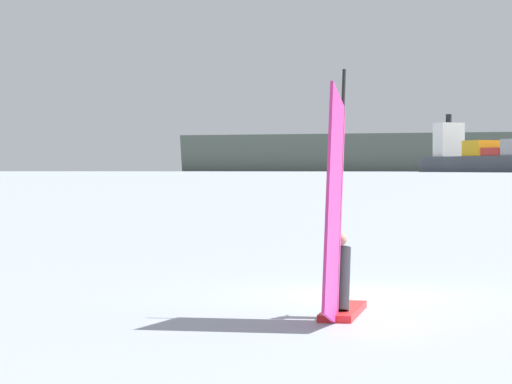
% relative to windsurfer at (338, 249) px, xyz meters
% --- Properties ---
extents(ground_plane, '(4000.00, 4000.00, 0.00)m').
position_rel_windsurfer_xyz_m(ground_plane, '(-1.31, 3.36, -1.16)').
color(ground_plane, '#9EA8B2').
extents(windsurfer, '(1.52, 3.28, 4.24)m').
position_rel_windsurfer_xyz_m(windsurfer, '(0.00, 0.00, 0.00)').
color(windsurfer, red).
rests_on(windsurfer, ground_plane).
extents(cargo_ship, '(158.63, 116.44, 40.17)m').
position_rel_windsurfer_xyz_m(cargo_ship, '(-258.59, 681.79, 8.19)').
color(cargo_ship, '#3F444C').
rests_on(cargo_ship, ground_plane).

